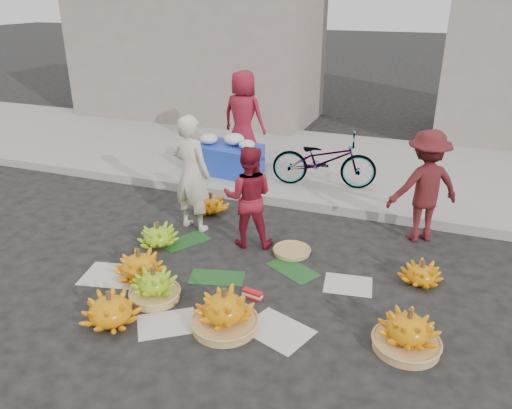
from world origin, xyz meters
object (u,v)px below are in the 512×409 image
(banana_bunch_4, at_px, (408,332))
(vendor_cream, at_px, (191,174))
(bicycle, at_px, (324,160))
(flower_table, at_px, (226,156))
(banana_bunch_0, at_px, (139,265))

(banana_bunch_4, height_order, vendor_cream, vendor_cream)
(banana_bunch_4, height_order, bicycle, bicycle)
(vendor_cream, height_order, flower_table, vendor_cream)
(banana_bunch_0, distance_m, flower_table, 3.55)
(flower_table, bearing_deg, banana_bunch_4, -38.83)
(banana_bunch_4, bearing_deg, flower_table, 133.49)
(banana_bunch_0, height_order, banana_bunch_4, banana_bunch_4)
(banana_bunch_4, relative_size, vendor_cream, 0.44)
(flower_table, bearing_deg, banana_bunch_0, -75.33)
(banana_bunch_4, bearing_deg, bicycle, 115.15)
(banana_bunch_0, bearing_deg, vendor_cream, 90.91)
(banana_bunch_4, xyz_separation_m, bicycle, (-1.72, 3.66, 0.38))
(banana_bunch_0, xyz_separation_m, banana_bunch_4, (3.10, -0.20, 0.02))
(banana_bunch_0, height_order, bicycle, bicycle)
(flower_table, relative_size, bicycle, 0.76)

